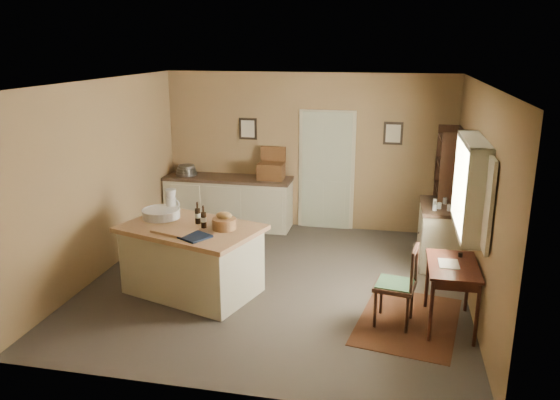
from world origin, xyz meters
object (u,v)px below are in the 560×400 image
(writing_desk, at_px, (453,272))
(right_cabinet, at_px, (439,234))
(work_island, at_px, (192,257))
(shelving_unit, at_px, (449,191))
(desk_chair, at_px, (395,286))
(sideboard, at_px, (229,200))

(writing_desk, relative_size, right_cabinet, 0.89)
(work_island, distance_m, right_cabinet, 3.64)
(writing_desk, relative_size, shelving_unit, 0.47)
(work_island, distance_m, desk_chair, 2.62)
(sideboard, height_order, shelving_unit, shelving_unit)
(work_island, relative_size, writing_desk, 2.17)
(work_island, bearing_deg, shelving_unit, 51.34)
(writing_desk, bearing_deg, shelving_unit, 86.56)
(work_island, xyz_separation_m, desk_chair, (2.60, -0.34, -0.00))
(work_island, xyz_separation_m, writing_desk, (3.23, -0.25, 0.19))
(writing_desk, xyz_separation_m, shelving_unit, (0.15, 2.51, 0.30))
(desk_chair, distance_m, shelving_unit, 2.75)
(sideboard, distance_m, writing_desk, 4.61)
(right_cabinet, bearing_deg, writing_desk, -89.99)
(sideboard, relative_size, writing_desk, 2.48)
(right_cabinet, distance_m, shelving_unit, 0.79)
(right_cabinet, xyz_separation_m, shelving_unit, (0.15, 0.59, 0.51))
(work_island, height_order, right_cabinet, work_island)
(desk_chair, bearing_deg, work_island, -177.78)
(shelving_unit, bearing_deg, writing_desk, -93.44)
(desk_chair, height_order, right_cabinet, right_cabinet)
(work_island, relative_size, desk_chair, 2.06)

